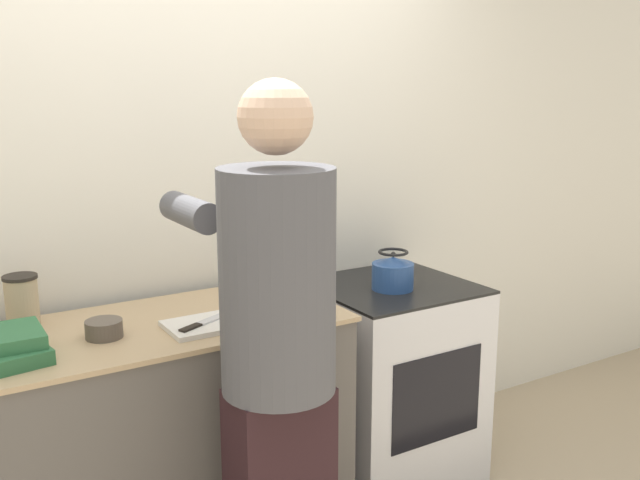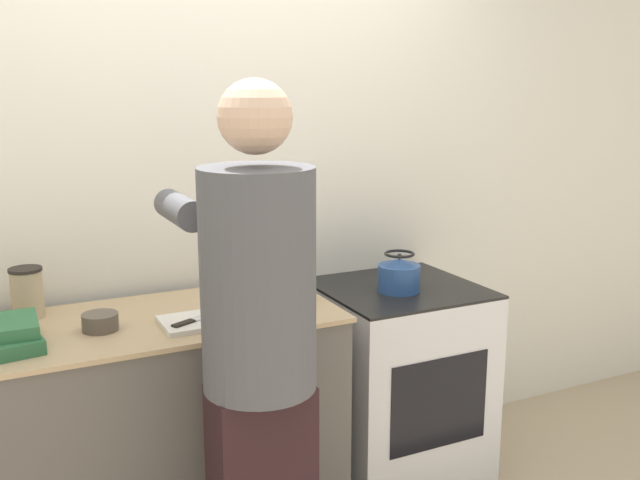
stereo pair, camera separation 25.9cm
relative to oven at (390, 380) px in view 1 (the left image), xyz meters
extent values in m
cube|color=silver|center=(-0.76, 0.38, 0.85)|extent=(8.00, 0.05, 2.60)
cube|color=#5B5651|center=(-1.13, -0.01, 0.00)|extent=(1.45, 0.61, 0.89)
cube|color=tan|center=(-1.13, -0.01, 0.45)|extent=(1.47, 0.64, 0.02)
cube|color=silver|center=(0.00, 0.00, -0.01)|extent=(0.66, 0.63, 0.88)
cube|color=black|center=(0.00, 0.00, 0.44)|extent=(0.66, 0.63, 0.01)
cube|color=black|center=(0.00, -0.31, 0.04)|extent=(0.46, 0.01, 0.39)
cylinder|color=#4C4C51|center=(-0.86, -0.56, 0.72)|extent=(0.35, 0.35, 0.69)
sphere|color=#D1A889|center=(-0.86, -0.56, 1.21)|extent=(0.22, 0.22, 0.22)
cylinder|color=#4C4C51|center=(-1.01, -0.25, 0.90)|extent=(0.10, 0.30, 0.10)
cylinder|color=#4C4C51|center=(-0.72, -0.25, 0.90)|extent=(0.10, 0.30, 0.10)
cube|color=silver|center=(-0.92, -0.14, 0.47)|extent=(0.29, 0.21, 0.02)
cube|color=silver|center=(-0.89, -0.12, 0.48)|extent=(0.14, 0.09, 0.01)
cube|color=black|center=(-1.00, -0.17, 0.48)|extent=(0.09, 0.06, 0.01)
cylinder|color=#284C8C|center=(-0.04, -0.05, 0.50)|extent=(0.18, 0.18, 0.11)
cone|color=#284C8C|center=(-0.04, -0.05, 0.57)|extent=(0.14, 0.14, 0.03)
sphere|color=black|center=(-0.04, -0.05, 0.60)|extent=(0.02, 0.02, 0.02)
torus|color=black|center=(-0.04, -0.05, 0.61)|extent=(0.13, 0.13, 0.01)
cylinder|color=brown|center=(-1.26, -0.05, 0.49)|extent=(0.12, 0.12, 0.06)
cylinder|color=#C6B789|center=(-0.54, -0.02, 0.51)|extent=(0.19, 0.19, 0.09)
cylinder|color=tan|center=(-1.47, 0.20, 0.55)|extent=(0.11, 0.11, 0.17)
cylinder|color=#28231E|center=(-1.47, 0.20, 0.64)|extent=(0.12, 0.12, 0.01)
cube|color=#2D663D|center=(-1.56, -0.11, 0.49)|extent=(0.23, 0.28, 0.05)
cube|color=#2D663D|center=(-1.57, -0.09, 0.53)|extent=(0.22, 0.23, 0.04)
camera|label=1|loc=(-1.83, -2.37, 1.30)|focal=40.00mm
camera|label=2|loc=(-1.61, -2.50, 1.30)|focal=40.00mm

